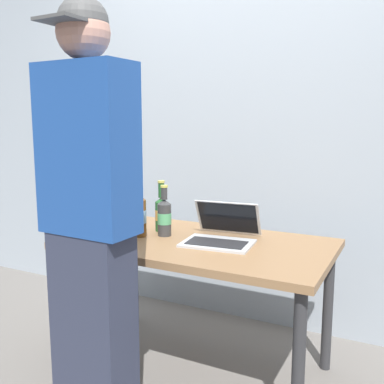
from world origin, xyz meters
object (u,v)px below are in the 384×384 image
laptop (221,233)px  beer_bottle_brown (139,215)px  beer_bottle_amber (161,212)px  person_figure (90,219)px  beer_bottle_dark (164,216)px

laptop → beer_bottle_brown: beer_bottle_brown is taller
beer_bottle_amber → beer_bottle_brown: size_ratio=0.92×
laptop → person_figure: (-0.29, -0.65, 0.17)m
laptop → beer_bottle_dark: bearing=-174.6°
beer_bottle_brown → person_figure: (0.13, -0.55, 0.10)m
laptop → person_figure: 0.74m
beer_bottle_brown → person_figure: size_ratio=0.17×
laptop → beer_bottle_dark: 0.32m
beer_bottle_dark → beer_bottle_amber: (-0.07, 0.08, -0.00)m
beer_bottle_brown → person_figure: bearing=-76.2°
beer_bottle_brown → person_figure: person_figure is taller
beer_bottle_amber → beer_bottle_brown: (-0.04, -0.16, 0.01)m
laptop → person_figure: size_ratio=0.21×
beer_bottle_brown → laptop: bearing=13.5°
beer_bottle_dark → person_figure: 0.63m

